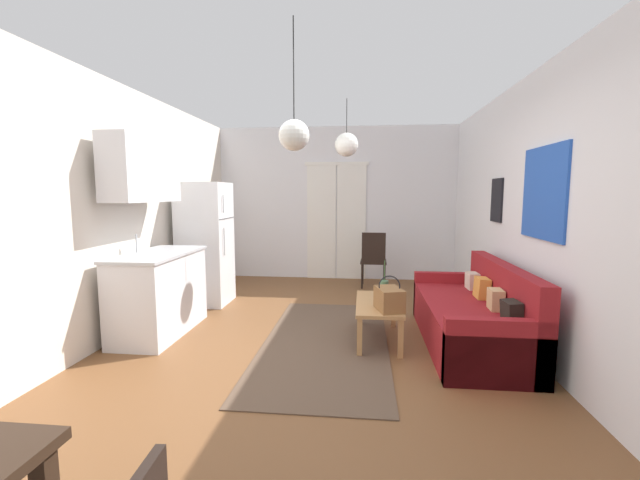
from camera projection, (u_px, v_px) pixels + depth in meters
ground_plane at (308, 366)px, 3.73m from camera, size 4.80×8.00×0.10m
wall_back at (336, 204)px, 7.27m from camera, size 4.40×0.13×2.71m
wall_right at (564, 216)px, 3.35m from camera, size 0.12×7.60×2.71m
wall_left at (81, 213)px, 3.80m from camera, size 0.12×7.60×2.71m
area_rug at (326, 342)px, 4.20m from camera, size 1.27×2.81×0.01m
couch at (476, 318)px, 4.11m from camera, size 0.84×1.98×0.84m
coffee_table at (378, 307)px, 4.24m from camera, size 0.46×0.99×0.41m
bamboo_vase at (384, 290)px, 4.31m from camera, size 0.09×0.09×0.43m
handbag at (389, 299)px, 3.93m from camera, size 0.30×0.38×0.34m
refrigerator at (205, 244)px, 5.63m from camera, size 0.66×0.63×1.69m
kitchen_counter at (155, 260)px, 4.40m from camera, size 0.60×1.25×2.13m
accent_chair at (374, 258)px, 6.58m from camera, size 0.43×0.41×0.92m
pendant_lamp_near at (294, 135)px, 2.75m from camera, size 0.21×0.21×0.88m
pendant_lamp_far at (347, 145)px, 5.06m from camera, size 0.29×0.29×0.71m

